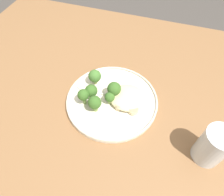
# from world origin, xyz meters

# --- Properties ---
(ground) EXTENTS (6.00, 6.00, 0.00)m
(ground) POSITION_xyz_m (0.00, 0.00, 0.00)
(ground) COLOR #47423D
(wooden_dining_table) EXTENTS (1.40, 1.00, 0.74)m
(wooden_dining_table) POSITION_xyz_m (0.00, 0.00, 0.66)
(wooden_dining_table) COLOR brown
(wooden_dining_table) RESTS_ON ground
(dinner_plate) EXTENTS (0.29, 0.29, 0.02)m
(dinner_plate) POSITION_xyz_m (-0.03, -0.01, 0.75)
(dinner_plate) COLOR beige
(dinner_plate) RESTS_ON wooden_dining_table
(noodle_bed) EXTENTS (0.12, 0.11, 0.03)m
(noodle_bed) POSITION_xyz_m (0.02, 0.00, 0.76)
(noodle_bed) COLOR beige
(noodle_bed) RESTS_ON dinner_plate
(seared_scallop_half_hidden) EXTENTS (0.03, 0.03, 0.02)m
(seared_scallop_half_hidden) POSITION_xyz_m (0.05, -0.04, 0.76)
(seared_scallop_half_hidden) COLOR beige
(seared_scallop_half_hidden) RESTS_ON dinner_plate
(seared_scallop_rear_pale) EXTENTS (0.02, 0.02, 0.02)m
(seared_scallop_rear_pale) POSITION_xyz_m (0.00, -0.04, 0.76)
(seared_scallop_rear_pale) COLOR beige
(seared_scallop_rear_pale) RESTS_ON dinner_plate
(seared_scallop_left_edge) EXTENTS (0.04, 0.04, 0.02)m
(seared_scallop_left_edge) POSITION_xyz_m (0.03, 0.01, 0.76)
(seared_scallop_left_edge) COLOR #E5C689
(seared_scallop_left_edge) RESTS_ON dinner_plate
(seared_scallop_right_edge) EXTENTS (0.03, 0.03, 0.01)m
(seared_scallop_right_edge) POSITION_xyz_m (-0.03, 0.02, 0.76)
(seared_scallop_right_edge) COLOR #DBB77A
(seared_scallop_right_edge) RESTS_ON dinner_plate
(seared_scallop_tiny_bay) EXTENTS (0.03, 0.03, 0.02)m
(seared_scallop_tiny_bay) POSITION_xyz_m (0.02, -0.01, 0.76)
(seared_scallop_tiny_bay) COLOR #DBB77A
(seared_scallop_tiny_bay) RESTS_ON dinner_plate
(broccoli_floret_tall_stalk) EXTENTS (0.04, 0.04, 0.06)m
(broccoli_floret_tall_stalk) POSITION_xyz_m (-0.11, -0.05, 0.79)
(broccoli_floret_tall_stalk) COLOR #7A994C
(broccoli_floret_tall_stalk) RESTS_ON dinner_plate
(broccoli_floret_near_rim) EXTENTS (0.04, 0.04, 0.06)m
(broccoli_floret_near_rim) POSITION_xyz_m (-0.07, -0.06, 0.79)
(broccoli_floret_near_rim) COLOR #7A994C
(broccoli_floret_near_rim) RESTS_ON dinner_plate
(broccoli_floret_front_edge) EXTENTS (0.04, 0.04, 0.06)m
(broccoli_floret_front_edge) POSITION_xyz_m (-0.03, 0.00, 0.79)
(broccoli_floret_front_edge) COLOR #7A994C
(broccoli_floret_front_edge) RESTS_ON dinner_plate
(broccoli_floret_small_sprig) EXTENTS (0.04, 0.04, 0.06)m
(broccoli_floret_small_sprig) POSITION_xyz_m (-0.09, -0.03, 0.79)
(broccoli_floret_small_sprig) COLOR #7A994C
(broccoli_floret_small_sprig) RESTS_ON dinner_plate
(broccoli_floret_rear_charred) EXTENTS (0.04, 0.04, 0.06)m
(broccoli_floret_rear_charred) POSITION_xyz_m (-0.10, 0.04, 0.78)
(broccoli_floret_rear_charred) COLOR #89A356
(broccoli_floret_rear_charred) RESTS_ON dinner_plate
(broccoli_floret_split_head) EXTENTS (0.03, 0.03, 0.04)m
(broccoli_floret_split_head) POSITION_xyz_m (-0.03, -0.03, 0.78)
(broccoli_floret_split_head) COLOR #89A356
(broccoli_floret_split_head) RESTS_ON dinner_plate
(onion_sliver_curled_piece) EXTENTS (0.04, 0.03, 0.00)m
(onion_sliver_curled_piece) POSITION_xyz_m (-0.14, -0.01, 0.75)
(onion_sliver_curled_piece) COLOR silver
(onion_sliver_curled_piece) RESTS_ON dinner_plate
(onion_sliver_pale_crescent) EXTENTS (0.05, 0.01, 0.00)m
(onion_sliver_pale_crescent) POSITION_xyz_m (-0.08, -0.04, 0.75)
(onion_sliver_pale_crescent) COLOR silver
(onion_sliver_pale_crescent) RESTS_ON dinner_plate
(onion_sliver_long_sliver) EXTENTS (0.05, 0.01, 0.00)m
(onion_sliver_long_sliver) POSITION_xyz_m (-0.04, -0.00, 0.75)
(onion_sliver_long_sliver) COLOR silver
(onion_sliver_long_sliver) RESTS_ON dinner_plate
(water_glass) EXTENTS (0.07, 0.07, 0.12)m
(water_glass) POSITION_xyz_m (0.26, -0.10, 0.79)
(water_glass) COLOR silver
(water_glass) RESTS_ON wooden_dining_table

